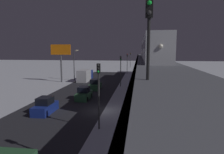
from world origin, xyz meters
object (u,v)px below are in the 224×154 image
object	(u,v)px
sedan_green	(84,94)
box_truck	(85,75)
sedan_blue	(45,107)
traffic_light_far	(127,61)
subway_train	(150,48)
rail_signal	(149,26)
sedan_green_2	(95,85)
commercial_billboard	(61,53)
traffic_light_near	(99,87)
traffic_light_mid	(121,67)
traffic_light_distant	(130,58)

from	to	relation	value
sedan_green	box_truck	xyz separation A→B (m)	(4.80, -18.72, 0.56)
sedan_blue	traffic_light_far	distance (m)	44.09
subway_train	rail_signal	bearing A→B (deg)	86.75
rail_signal	sedan_green_2	world-z (taller)	rail_signal
sedan_green	commercial_billboard	world-z (taller)	commercial_billboard
sedan_green_2	subway_train	bearing A→B (deg)	-0.67
sedan_green_2	traffic_light_near	size ratio (longest dim) A/B	0.69
sedan_green	box_truck	bearing A→B (deg)	104.38
sedan_green_2	traffic_light_near	world-z (taller)	traffic_light_near
commercial_billboard	sedan_green_2	bearing A→B (deg)	141.08
subway_train	commercial_billboard	size ratio (longest dim) A/B	4.14
rail_signal	commercial_billboard	xyz separation A→B (m)	(18.82, -36.33, -2.05)
rail_signal	sedan_blue	world-z (taller)	rail_signal
sedan_blue	box_truck	xyz separation A→B (m)	(2.00, -26.33, 0.55)
commercial_billboard	sedan_green	bearing A→B (deg)	121.46
sedan_green	traffic_light_mid	world-z (taller)	traffic_light_mid
traffic_light_near	rail_signal	bearing A→B (deg)	116.78
subway_train	traffic_light_mid	bearing A→B (deg)	-33.81
traffic_light_near	traffic_light_far	world-z (taller)	same
sedan_green_2	traffic_light_near	distance (m)	20.80
rail_signal	traffic_light_mid	bearing A→B (deg)	-82.52
traffic_light_near	traffic_light_mid	world-z (taller)	same
subway_train	traffic_light_mid	distance (m)	7.94
commercial_billboard	box_truck	bearing A→B (deg)	-153.48
traffic_light_mid	commercial_billboard	world-z (taller)	commercial_billboard
traffic_light_near	traffic_light_mid	xyz separation A→B (m)	(0.00, -23.75, 0.00)
rail_signal	traffic_light_near	xyz separation A→B (m)	(4.22, -8.35, -4.68)
rail_signal	traffic_light_distant	size ratio (longest dim) A/B	0.62
traffic_light_mid	traffic_light_far	size ratio (longest dim) A/B	1.00
traffic_light_mid	subway_train	bearing A→B (deg)	146.19
commercial_billboard	traffic_light_near	bearing A→B (deg)	117.56
box_truck	sedan_green_2	bearing A→B (deg)	114.49
sedan_blue	traffic_light_near	distance (m)	9.24
subway_train	traffic_light_distant	world-z (taller)	subway_train
rail_signal	subway_train	bearing A→B (deg)	-93.25
sedan_blue	traffic_light_mid	world-z (taller)	traffic_light_mid
sedan_blue	box_truck	distance (m)	26.41
sedan_green	rail_signal	bearing A→B (deg)	-66.13
sedan_green_2	traffic_light_mid	world-z (taller)	traffic_light_mid
rail_signal	traffic_light_near	size ratio (longest dim) A/B	0.62
sedan_blue	sedan_green_2	size ratio (longest dim) A/B	0.93
sedan_green	traffic_light_mid	xyz separation A→B (m)	(-4.70, -11.96, 3.41)
traffic_light_near	traffic_light_far	xyz separation A→B (m)	(0.00, -47.51, 0.00)
sedan_green	traffic_light_distant	distance (m)	59.75
traffic_light_mid	traffic_light_far	distance (m)	23.75
sedan_blue	commercial_billboard	bearing A→B (deg)	-73.38
subway_train	traffic_light_mid	world-z (taller)	subway_train
sedan_blue	sedan_green_2	world-z (taller)	same
rail_signal	sedan_blue	xyz separation A→B (m)	(11.72, -12.54, -8.08)
box_truck	traffic_light_far	bearing A→B (deg)	-119.21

